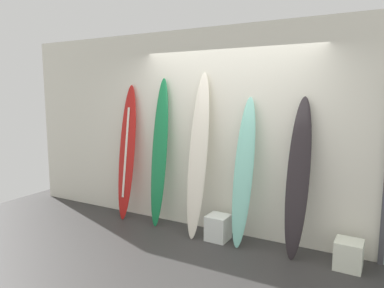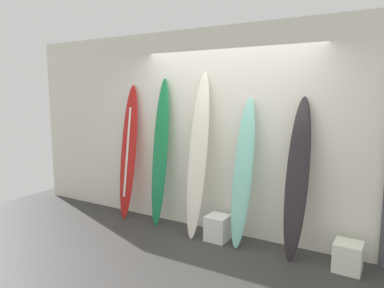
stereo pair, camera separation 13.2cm
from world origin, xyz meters
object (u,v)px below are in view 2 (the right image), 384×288
object	(u,v)px
surfboard_ivory	(198,156)
surfboard_charcoal	(297,180)
display_block_left	(218,228)
display_block_center	(348,257)
surfboard_seafoam	(243,173)
surfboard_crimson	(128,153)
surfboard_emerald	(160,153)

from	to	relation	value
surfboard_ivory	surfboard_charcoal	xyz separation A→B (m)	(1.31, 0.01, -0.16)
display_block_left	display_block_center	bearing A→B (deg)	-0.38
surfboard_charcoal	display_block_left	xyz separation A→B (m)	(-0.99, -0.05, -0.77)
surfboard_seafoam	display_block_center	distance (m)	1.48
surfboard_ivory	display_block_center	distance (m)	2.12
surfboard_crimson	display_block_left	xyz separation A→B (m)	(1.59, -0.11, -0.85)
display_block_center	surfboard_seafoam	bearing A→B (deg)	177.43
surfboard_ivory	display_block_center	size ratio (longest dim) A/B	6.98
surfboard_crimson	surfboard_charcoal	bearing A→B (deg)	-1.36
surfboard_emerald	surfboard_ivory	world-z (taller)	surfboard_ivory
surfboard_crimson	surfboard_charcoal	xyz separation A→B (m)	(2.58, -0.06, -0.08)
surfboard_emerald	surfboard_crimson	bearing A→B (deg)	179.38
display_block_left	surfboard_crimson	bearing A→B (deg)	176.09
display_block_center	surfboard_crimson	bearing A→B (deg)	177.85
surfboard_crimson	surfboard_charcoal	world-z (taller)	surfboard_crimson
surfboard_emerald	display_block_left	size ratio (longest dim) A/B	6.49
surfboard_crimson	display_block_center	distance (m)	3.29
surfboard_crimson	surfboard_seafoam	world-z (taller)	surfboard_crimson
surfboard_ivory	display_block_center	world-z (taller)	surfboard_ivory
surfboard_crimson	display_block_left	bearing A→B (deg)	-3.91
surfboard_seafoam	display_block_left	bearing A→B (deg)	-171.84
surfboard_crimson	display_block_center	bearing A→B (deg)	-2.15
surfboard_crimson	surfboard_emerald	world-z (taller)	surfboard_emerald
surfboard_crimson	surfboard_ivory	xyz separation A→B (m)	(1.27, -0.07, 0.07)
display_block_center	surfboard_ivory	bearing A→B (deg)	178.64
surfboard_crimson	display_block_center	xyz separation A→B (m)	(3.18, -0.12, -0.85)
surfboard_crimson	surfboard_charcoal	size ratio (longest dim) A/B	1.09
surfboard_ivory	surfboard_seafoam	size ratio (longest dim) A/B	1.17
surfboard_ivory	surfboard_seafoam	bearing A→B (deg)	1.01
surfboard_seafoam	display_block_center	size ratio (longest dim) A/B	5.96
surfboard_charcoal	surfboard_crimson	bearing A→B (deg)	178.64
display_block_left	display_block_center	world-z (taller)	display_block_left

